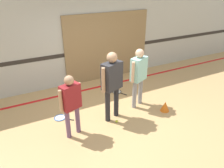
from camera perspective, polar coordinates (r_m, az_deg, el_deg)
ground_plane at (r=5.63m, az=0.06°, el=-8.50°), size 16.00×16.00×0.00m
wall_back at (r=6.99m, az=-9.15°, el=12.52°), size 16.00×0.07×3.20m
wall_panel at (r=7.45m, az=-1.09°, el=9.77°), size 3.00×0.05×2.21m
floor_stripe at (r=6.96m, az=-6.43°, el=-1.41°), size 14.40×0.10×0.01m
person_instructor at (r=5.06m, az=-0.00°, el=1.20°), size 0.62×0.42×1.72m
person_student_left at (r=4.65m, az=-10.71°, el=-4.09°), size 0.53×0.34×1.45m
person_student_right at (r=5.69m, az=6.98°, el=3.15°), size 0.57×0.41×1.61m
racket_spare_on_floor at (r=6.76m, az=1.42°, el=-2.06°), size 0.39×0.53×0.03m
racket_second_spare at (r=5.71m, az=-13.25°, el=-8.61°), size 0.49×0.47×0.03m
tennis_ball_near_instructor at (r=5.41m, az=1.24°, el=-9.69°), size 0.07×0.07×0.07m
tennis_ball_by_spare_racket at (r=7.02m, az=0.86°, el=-0.71°), size 0.07×0.07×0.07m
training_cone at (r=5.95m, az=13.69°, el=-5.70°), size 0.24×0.24×0.27m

